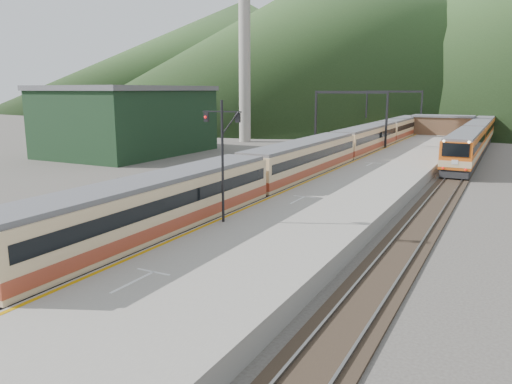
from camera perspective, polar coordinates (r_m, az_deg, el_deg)
The scene contains 17 objects.
track_main at distance 50.86m, azimuth 8.65°, elevation 2.39°, with size 2.60×200.00×0.23m.
track_far at distance 52.66m, azimuth 3.49°, elevation 2.81°, with size 2.60×200.00×0.23m.
track_second at distance 48.47m, azimuth 21.61°, elevation 1.24°, with size 2.60×200.00×0.23m.
platform at distance 47.38m, azimuth 14.30°, elevation 2.01°, with size 8.00×100.00×1.00m, color gray.
gantry_near at distance 65.43m, azimuth 10.73°, elevation 9.20°, with size 9.55×0.25×8.00m.
gantry_far at distance 89.64m, azimuth 15.44°, elevation 9.59°, with size 9.55×0.25×8.00m.
warehouse at distance 66.45m, azimuth -14.33°, elevation 7.99°, with size 14.50×20.50×8.60m.
smokestack at distance 79.62m, azimuth -1.32°, elevation 16.58°, with size 1.80×1.80×30.00m, color #9E998E.
station_shed at distance 86.40m, azimuth 20.57°, elevation 7.21°, with size 9.40×4.40×3.10m.
hill_a at distance 206.55m, azimuth 12.07°, elevation 17.45°, with size 180.00×180.00×60.00m, color #29441E.
hill_d at distance 283.18m, azimuth -1.42°, elevation 15.54°, with size 200.00×200.00×55.00m, color #29441E.
main_train at distance 53.00m, azimuth 9.61°, elevation 4.86°, with size 2.94×80.57×3.59m.
second_train at distance 76.88m, azimuth 24.06°, elevation 6.02°, with size 2.82×57.81×3.44m.
signal_mast at distance 26.73m, azimuth -3.87°, elevation 4.97°, with size 2.19×0.45×6.58m.
short_signal_a at distance 24.47m, azimuth -24.18°, elevation -5.19°, with size 0.26×0.23×2.27m.
short_signal_b at distance 43.79m, azimuth 1.20°, elevation 2.88°, with size 0.26×0.23×2.27m.
short_signal_c at distance 34.96m, azimuth -15.33°, elevation 0.24°, with size 0.23×0.18×2.27m.
Camera 1 is at (16.08, -7.58, 8.11)m, focal length 35.00 mm.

